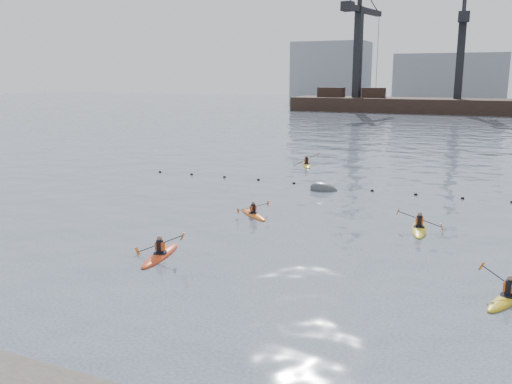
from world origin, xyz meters
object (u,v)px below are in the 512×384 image
Objects in this scene: kayaker_3 at (419,228)px; kayaker_5 at (306,165)px; mooring_buoy at (324,190)px; kayaker_0 at (160,255)px; kayaker_1 at (508,297)px; kayaker_2 at (253,214)px.

kayaker_5 reaches higher than kayaker_3.
kayaker_0 is at bearing -98.19° from mooring_buoy.
mooring_buoy is (-7.62, 7.77, -0.11)m from kayaker_3.
kayaker_0 is 14.38m from kayaker_1.
kayaker_5 reaches higher than mooring_buoy.
kayaker_3 is (9.28, 0.82, 0.02)m from kayaker_2.
kayaker_0 is at bearing -153.62° from kayaker_1.
mooring_buoy is (4.65, -9.63, -0.10)m from kayaker_5.
kayaker_5 is at bearing 85.72° from kayaker_0.
kayaker_2 is 8.75m from mooring_buoy.
kayaker_0 reaches higher than kayaker_2.
kayaker_5 is at bearing 115.78° from mooring_buoy.
kayaker_0 is at bearing -109.92° from kayaker_5.
kayaker_5 is 1.63× the size of mooring_buoy.
kayaker_2 is 9.32m from kayaker_3.
kayaker_0 is 1.00× the size of kayaker_3.
kayaker_3 reaches higher than mooring_buoy.
kayaker_0 reaches higher than mooring_buoy.
kayaker_5 is at bearing 144.67° from kayaker_1.
kayaker_1 is at bearing -4.31° from kayaker_0.
kayaker_2 is (0.78, 8.44, -0.02)m from kayaker_0.
kayaker_0 is at bearing -144.85° from kayaker_2.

